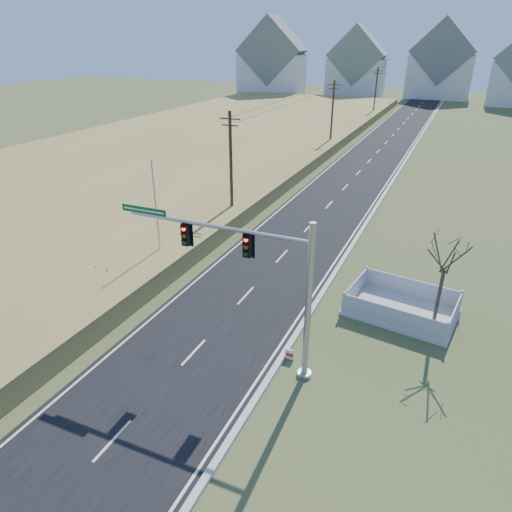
{
  "coord_description": "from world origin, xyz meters",
  "views": [
    {
      "loc": [
        10.32,
        -17.36,
        14.18
      ],
      "look_at": [
        1.15,
        2.96,
        3.4
      ],
      "focal_mm": 32.0,
      "sensor_mm": 36.0,
      "label": 1
    }
  ],
  "objects_px": {
    "fence_enclosure": "(401,309)",
    "open_sign": "(290,354)",
    "flagpole": "(158,226)",
    "bare_tree": "(447,254)",
    "traffic_signal_mast": "(267,280)"
  },
  "relations": [
    {
      "from": "fence_enclosure",
      "to": "open_sign",
      "type": "xyz_separation_m",
      "value": [
        -4.3,
        -6.46,
        0.03
      ]
    },
    {
      "from": "flagpole",
      "to": "bare_tree",
      "type": "xyz_separation_m",
      "value": [
        17.58,
        -1.11,
        1.93
      ]
    },
    {
      "from": "fence_enclosure",
      "to": "flagpole",
      "type": "xyz_separation_m",
      "value": [
        -15.8,
        -0.62,
        2.65
      ]
    },
    {
      "from": "fence_enclosure",
      "to": "bare_tree",
      "type": "bearing_deg",
      "value": -36.29
    },
    {
      "from": "open_sign",
      "to": "flagpole",
      "type": "bearing_deg",
      "value": 153.25
    },
    {
      "from": "traffic_signal_mast",
      "to": "bare_tree",
      "type": "distance_m",
      "value": 8.91
    },
    {
      "from": "fence_enclosure",
      "to": "bare_tree",
      "type": "xyz_separation_m",
      "value": [
        1.79,
        -1.73,
        4.57
      ]
    },
    {
      "from": "open_sign",
      "to": "fence_enclosure",
      "type": "bearing_deg",
      "value": 56.51
    },
    {
      "from": "fence_enclosure",
      "to": "open_sign",
      "type": "bearing_deg",
      "value": -115.92
    },
    {
      "from": "flagpole",
      "to": "bare_tree",
      "type": "relative_size",
      "value": 1.22
    },
    {
      "from": "flagpole",
      "to": "bare_tree",
      "type": "bearing_deg",
      "value": -3.6
    },
    {
      "from": "open_sign",
      "to": "bare_tree",
      "type": "xyz_separation_m",
      "value": [
        6.09,
        4.73,
        4.54
      ]
    },
    {
      "from": "fence_enclosure",
      "to": "traffic_signal_mast",
      "type": "bearing_deg",
      "value": -117.51
    },
    {
      "from": "fence_enclosure",
      "to": "flagpole",
      "type": "height_order",
      "value": "flagpole"
    },
    {
      "from": "fence_enclosure",
      "to": "flagpole",
      "type": "distance_m",
      "value": 16.03
    }
  ]
}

